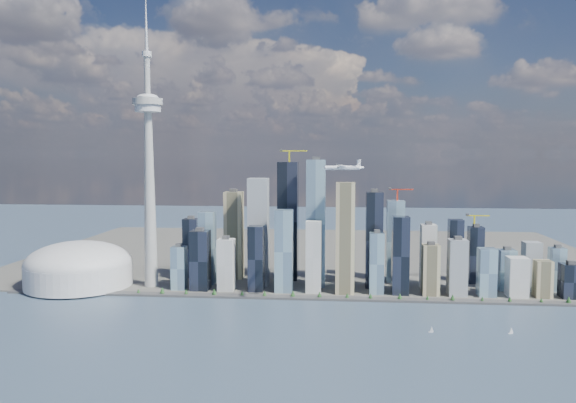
# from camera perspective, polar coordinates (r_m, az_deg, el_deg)

# --- Properties ---
(ground) EXTENTS (4000.00, 4000.00, 0.00)m
(ground) POSITION_cam_1_polar(r_m,az_deg,el_deg) (773.41, 0.51, -14.56)
(ground) COLOR #35455D
(ground) RESTS_ON ground
(seawall) EXTENTS (1100.00, 22.00, 4.00)m
(seawall) POSITION_cam_1_polar(r_m,az_deg,el_deg) (1011.54, 1.69, -9.76)
(seawall) COLOR #383838
(seawall) RESTS_ON ground
(land) EXTENTS (1400.00, 900.00, 3.00)m
(land) POSITION_cam_1_polar(r_m,az_deg,el_deg) (1451.00, 2.79, -5.31)
(land) COLOR #4C4C47
(land) RESTS_ON ground
(shoreline_trees) EXTENTS (960.53, 7.20, 8.80)m
(shoreline_trees) POSITION_cam_1_polar(r_m,az_deg,el_deg) (1009.86, 1.69, -9.39)
(shoreline_trees) COLOR #3F2D1E
(shoreline_trees) RESTS_ON seawall
(skyscraper_cluster) EXTENTS (736.00, 142.00, 264.33)m
(skyscraper_cluster) POSITION_cam_1_polar(r_m,az_deg,el_deg) (1078.18, 5.16, -4.51)
(skyscraper_cluster) COLOR black
(skyscraper_cluster) RESTS_ON land
(needle_tower) EXTENTS (56.00, 56.00, 550.50)m
(needle_tower) POSITION_cam_1_polar(r_m,az_deg,el_deg) (1097.93, -13.94, 3.60)
(needle_tower) COLOR #989893
(needle_tower) RESTS_ON land
(dome_stadium) EXTENTS (200.00, 200.00, 86.00)m
(dome_stadium) POSITION_cam_1_polar(r_m,az_deg,el_deg) (1162.69, -20.48, -6.25)
(dome_stadium) COLOR silver
(dome_stadium) RESTS_ON land
(airplane) EXTENTS (65.46, 58.00, 15.95)m
(airplane) POSITION_cam_1_polar(r_m,az_deg,el_deg) (875.42, 5.62, 3.50)
(airplane) COLOR white
(airplane) RESTS_ON ground
(sailboat_west) EXTENTS (7.46, 2.42, 10.33)m
(sailboat_west) POSITION_cam_1_polar(r_m,az_deg,el_deg) (855.40, 14.36, -12.56)
(sailboat_west) COLOR silver
(sailboat_west) RESTS_ON ground
(sailboat_east) EXTENTS (7.43, 2.81, 10.25)m
(sailboat_east) POSITION_cam_1_polar(r_m,az_deg,el_deg) (884.51, 21.72, -12.17)
(sailboat_east) COLOR silver
(sailboat_east) RESTS_ON ground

